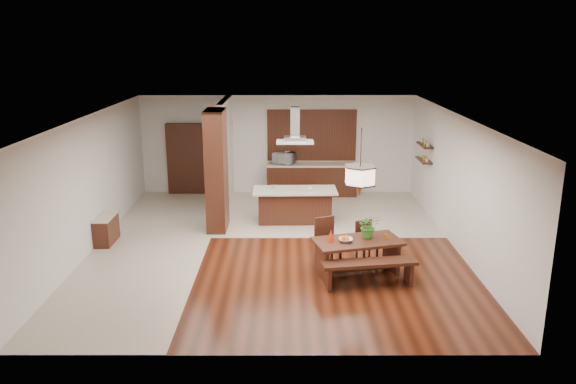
{
  "coord_description": "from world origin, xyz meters",
  "views": [
    {
      "loc": [
        0.28,
        -11.8,
        4.5
      ],
      "look_at": [
        0.3,
        0.0,
        1.25
      ],
      "focal_mm": 35.0,
      "sensor_mm": 36.0,
      "label": 1
    }
  ],
  "objects_px": {
    "foliage_plant": "(369,226)",
    "hallway_console": "(106,230)",
    "fruit_bowl": "(346,240)",
    "pendant_lantern": "(360,162)",
    "dining_chair_left": "(329,243)",
    "microwave": "(284,158)",
    "dining_chair_right": "(367,242)",
    "island_cup": "(310,189)",
    "kitchen_island": "(295,205)",
    "range_hood": "(295,125)",
    "dining_bench": "(369,274)",
    "dining_table": "(357,249)"
  },
  "relations": [
    {
      "from": "dining_bench",
      "to": "dining_chair_left",
      "type": "height_order",
      "value": "dining_chair_left"
    },
    {
      "from": "dining_table",
      "to": "pendant_lantern",
      "type": "height_order",
      "value": "pendant_lantern"
    },
    {
      "from": "dining_bench",
      "to": "pendant_lantern",
      "type": "relative_size",
      "value": 1.36
    },
    {
      "from": "foliage_plant",
      "to": "range_hood",
      "type": "xyz_separation_m",
      "value": [
        -1.41,
        3.08,
        1.53
      ]
    },
    {
      "from": "foliage_plant",
      "to": "island_cup",
      "type": "bearing_deg",
      "value": 109.37
    },
    {
      "from": "foliage_plant",
      "to": "hallway_console",
      "type": "bearing_deg",
      "value": 164.5
    },
    {
      "from": "dining_bench",
      "to": "dining_chair_right",
      "type": "height_order",
      "value": "dining_chair_right"
    },
    {
      "from": "dining_table",
      "to": "microwave",
      "type": "xyz_separation_m",
      "value": [
        -1.47,
        5.73,
        0.6
      ]
    },
    {
      "from": "hallway_console",
      "to": "pendant_lantern",
      "type": "xyz_separation_m",
      "value": [
        5.47,
        -1.73,
        1.93
      ]
    },
    {
      "from": "foliage_plant",
      "to": "fruit_bowl",
      "type": "xyz_separation_m",
      "value": [
        -0.47,
        -0.23,
        -0.21
      ]
    },
    {
      "from": "kitchen_island",
      "to": "dining_chair_left",
      "type": "bearing_deg",
      "value": -78.49
    },
    {
      "from": "fruit_bowl",
      "to": "kitchen_island",
      "type": "bearing_deg",
      "value": 105.84
    },
    {
      "from": "dining_chair_left",
      "to": "microwave",
      "type": "height_order",
      "value": "microwave"
    },
    {
      "from": "dining_table",
      "to": "microwave",
      "type": "bearing_deg",
      "value": 104.42
    },
    {
      "from": "hallway_console",
      "to": "range_hood",
      "type": "relative_size",
      "value": 0.98
    },
    {
      "from": "dining_bench",
      "to": "fruit_bowl",
      "type": "bearing_deg",
      "value": 128.23
    },
    {
      "from": "dining_table",
      "to": "island_cup",
      "type": "height_order",
      "value": "island_cup"
    },
    {
      "from": "dining_chair_right",
      "to": "dining_bench",
      "type": "bearing_deg",
      "value": -117.79
    },
    {
      "from": "hallway_console",
      "to": "island_cup",
      "type": "distance_m",
      "value": 4.89
    },
    {
      "from": "dining_chair_right",
      "to": "foliage_plant",
      "type": "xyz_separation_m",
      "value": [
        -0.05,
        -0.45,
        0.51
      ]
    },
    {
      "from": "fruit_bowl",
      "to": "foliage_plant",
      "type": "bearing_deg",
      "value": 26.2
    },
    {
      "from": "hallway_console",
      "to": "kitchen_island",
      "type": "height_order",
      "value": "kitchen_island"
    },
    {
      "from": "kitchen_island",
      "to": "range_hood",
      "type": "distance_m",
      "value": 2.03
    },
    {
      "from": "dining_table",
      "to": "dining_bench",
      "type": "bearing_deg",
      "value": -75.31
    },
    {
      "from": "dining_bench",
      "to": "foliage_plant",
      "type": "bearing_deg",
      "value": 84.32
    },
    {
      "from": "foliage_plant",
      "to": "fruit_bowl",
      "type": "bearing_deg",
      "value": -153.8
    },
    {
      "from": "dining_chair_left",
      "to": "range_hood",
      "type": "height_order",
      "value": "range_hood"
    },
    {
      "from": "hallway_console",
      "to": "island_cup",
      "type": "height_order",
      "value": "island_cup"
    },
    {
      "from": "dining_chair_left",
      "to": "pendant_lantern",
      "type": "bearing_deg",
      "value": -59.87
    },
    {
      "from": "island_cup",
      "to": "fruit_bowl",
      "type": "bearing_deg",
      "value": -79.94
    },
    {
      "from": "dining_bench",
      "to": "microwave",
      "type": "relative_size",
      "value": 2.97
    },
    {
      "from": "dining_chair_left",
      "to": "island_cup",
      "type": "relative_size",
      "value": 8.24
    },
    {
      "from": "hallway_console",
      "to": "dining_chair_right",
      "type": "relative_size",
      "value": 1.03
    },
    {
      "from": "hallway_console",
      "to": "microwave",
      "type": "height_order",
      "value": "microwave"
    },
    {
      "from": "dining_table",
      "to": "kitchen_island",
      "type": "distance_m",
      "value": 3.44
    },
    {
      "from": "fruit_bowl",
      "to": "pendant_lantern",
      "type": "bearing_deg",
      "value": 18.45
    },
    {
      "from": "island_cup",
      "to": "microwave",
      "type": "relative_size",
      "value": 0.2
    },
    {
      "from": "pendant_lantern",
      "to": "microwave",
      "type": "xyz_separation_m",
      "value": [
        -1.47,
        5.73,
        -1.13
      ]
    },
    {
      "from": "dining_bench",
      "to": "microwave",
      "type": "bearing_deg",
      "value": 104.44
    },
    {
      "from": "dining_chair_left",
      "to": "kitchen_island",
      "type": "relative_size",
      "value": 0.47
    },
    {
      "from": "dining_chair_left",
      "to": "island_cup",
      "type": "bearing_deg",
      "value": 71.86
    },
    {
      "from": "dining_chair_right",
      "to": "island_cup",
      "type": "distance_m",
      "value": 2.76
    },
    {
      "from": "foliage_plant",
      "to": "kitchen_island",
      "type": "distance_m",
      "value": 3.42
    },
    {
      "from": "hallway_console",
      "to": "range_hood",
      "type": "height_order",
      "value": "range_hood"
    },
    {
      "from": "fruit_bowl",
      "to": "microwave",
      "type": "height_order",
      "value": "microwave"
    },
    {
      "from": "hallway_console",
      "to": "dining_chair_right",
      "type": "distance_m",
      "value": 5.85
    },
    {
      "from": "hallway_console",
      "to": "dining_chair_left",
      "type": "distance_m",
      "value": 5.11
    },
    {
      "from": "kitchen_island",
      "to": "microwave",
      "type": "distance_m",
      "value": 2.6
    },
    {
      "from": "dining_chair_left",
      "to": "microwave",
      "type": "relative_size",
      "value": 1.66
    },
    {
      "from": "dining_chair_right",
      "to": "microwave",
      "type": "distance_m",
      "value": 5.46
    }
  ]
}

